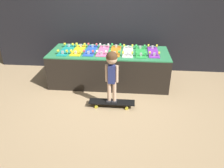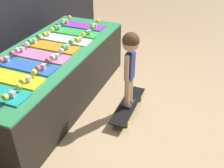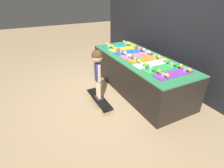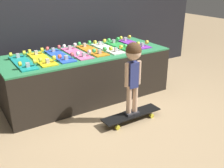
% 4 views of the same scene
% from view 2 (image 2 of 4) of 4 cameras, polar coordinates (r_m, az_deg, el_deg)
% --- Properties ---
extents(ground_plane, '(16.00, 16.00, 0.00)m').
position_cam_2_polar(ground_plane, '(3.02, -3.60, -5.70)').
color(ground_plane, tan).
extents(display_rack, '(2.24, 0.88, 0.64)m').
position_cam_2_polar(display_rack, '(3.08, -13.15, 1.50)').
color(display_rack, black).
rests_on(display_rack, ground_plane).
extents(skateboard_yellow_on_rack, '(0.19, 0.65, 0.09)m').
position_cam_2_polar(skateboard_yellow_on_rack, '(2.53, -21.42, 1.53)').
color(skateboard_yellow_on_rack, yellow).
rests_on(skateboard_yellow_on_rack, display_rack).
extents(skateboard_blue_on_rack, '(0.19, 0.65, 0.09)m').
position_cam_2_polar(skateboard_blue_on_rack, '(2.69, -18.37, 4.02)').
color(skateboard_blue_on_rack, blue).
rests_on(skateboard_blue_on_rack, display_rack).
extents(skateboard_pink_on_rack, '(0.19, 0.65, 0.09)m').
position_cam_2_polar(skateboard_pink_on_rack, '(2.85, -15.50, 6.20)').
color(skateboard_pink_on_rack, pink).
rests_on(skateboard_pink_on_rack, display_rack).
extents(skateboard_orange_on_rack, '(0.19, 0.65, 0.09)m').
position_cam_2_polar(skateboard_orange_on_rack, '(3.03, -13.17, 8.16)').
color(skateboard_orange_on_rack, orange).
rests_on(skateboard_orange_on_rack, display_rack).
extents(skateboard_white_on_rack, '(0.19, 0.65, 0.09)m').
position_cam_2_polar(skateboard_white_on_rack, '(3.19, -10.37, 9.79)').
color(skateboard_white_on_rack, white).
rests_on(skateboard_white_on_rack, display_rack).
extents(skateboard_green_on_rack, '(0.19, 0.65, 0.09)m').
position_cam_2_polar(skateboard_green_on_rack, '(3.38, -8.28, 11.30)').
color(skateboard_green_on_rack, green).
rests_on(skateboard_green_on_rack, display_rack).
extents(skateboard_purple_on_rack, '(0.19, 0.65, 0.09)m').
position_cam_2_polar(skateboard_purple_on_rack, '(3.58, -6.84, 12.68)').
color(skateboard_purple_on_rack, purple).
rests_on(skateboard_purple_on_rack, display_rack).
extents(skateboard_on_floor, '(0.75, 0.18, 0.09)m').
position_cam_2_polar(skateboard_on_floor, '(2.97, 3.53, -4.67)').
color(skateboard_on_floor, black).
rests_on(skateboard_on_floor, ground_plane).
extents(child, '(0.21, 0.17, 0.85)m').
position_cam_2_polar(child, '(2.64, 3.98, 5.97)').
color(child, '#2D2D33').
rests_on(child, skateboard_on_floor).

